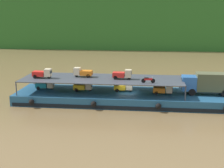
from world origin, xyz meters
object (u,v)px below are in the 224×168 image
Objects in this scene: mini_truck_lower_stern at (45,85)px; mini_truck_upper_stern at (42,73)px; mini_truck_lower_aft at (83,86)px; mini_truck_lower_fore at (163,89)px; mini_truck_lower_mid at (124,87)px; mini_truck_upper_fore at (122,74)px; mini_truck_upper_mid at (83,72)px; cargo_barge at (128,97)px; covered_lorry at (208,83)px; motorcycle_upper_port at (148,80)px.

mini_truck_upper_stern is at bearing -88.20° from mini_truck_lower_stern.
mini_truck_lower_aft and mini_truck_lower_fore have the same top height.
mini_truck_upper_stern is at bearing -174.11° from mini_truck_lower_mid.
mini_truck_upper_fore is at bearing -102.30° from mini_truck_lower_mid.
mini_truck_upper_fore is (6.02, -0.82, 0.00)m from mini_truck_upper_mid.
mini_truck_lower_fore is (5.11, -0.37, 1.44)m from cargo_barge.
mini_truck_upper_fore is (-12.12, -0.21, 1.00)m from covered_lorry.
mini_truck_lower_mid is 1.01× the size of mini_truck_upper_stern.
covered_lorry is 2.86× the size of mini_truck_upper_fore.
mini_truck_upper_fore is (11.75, 0.59, 0.00)m from mini_truck_upper_stern.
motorcycle_upper_port is at bearing -13.27° from mini_truck_lower_aft.
cargo_barge is 12.65m from mini_truck_lower_stern.
covered_lorry is 8.77m from motorcycle_upper_port.
mini_truck_upper_stern reaches higher than covered_lorry.
mini_truck_lower_fore is at bearing -2.52° from mini_truck_lower_aft.
covered_lorry is at bearing 5.12° from mini_truck_lower_fore.
motorcycle_upper_port is (9.53, -2.25, 1.74)m from mini_truck_lower_aft.
mini_truck_upper_mid is (5.76, 0.28, 2.00)m from mini_truck_lower_stern.
mini_truck_upper_mid is 10.14m from motorcycle_upper_port.
mini_truck_lower_mid is at bearing 177.98° from covered_lorry.
mini_truck_upper_fore reaches higher than covered_lorry.
mini_truck_upper_mid is 6.08m from mini_truck_upper_fore.
covered_lorry is (11.35, 0.19, 2.44)m from cargo_barge.
mini_truck_upper_mid is 1.01× the size of mini_truck_upper_fore.
mini_truck_upper_mid reaches higher than cargo_barge.
mini_truck_upper_fore is (-0.14, -0.64, 2.00)m from mini_truck_lower_mid.
mini_truck_lower_mid is at bearing -1.76° from mini_truck_upper_mid.
mini_truck_upper_stern reaches higher than mini_truck_lower_mid.
mini_truck_upper_stern is 1.45× the size of motorcycle_upper_port.
mini_truck_lower_stern is (-23.90, 0.33, -1.00)m from covered_lorry.
motorcycle_upper_port is (3.69, -2.08, -0.26)m from mini_truck_upper_fore.
mini_truck_upper_mid is at bearing 178.06° from covered_lorry.
mini_truck_lower_aft is 6.18m from mini_truck_upper_fore.
mini_truck_upper_stern reaches higher than mini_truck_lower_aft.
mini_truck_lower_stern is at bearing 179.20° from covered_lorry.
covered_lorry is 4.15× the size of motorcycle_upper_port.
mini_truck_lower_mid is (-11.98, 0.42, -1.00)m from covered_lorry.
covered_lorry is at bearing 0.13° from mini_truck_lower_aft.
mini_truck_lower_stern is 0.99× the size of mini_truck_lower_mid.
mini_truck_upper_mid is (5.72, 1.42, 0.00)m from mini_truck_upper_stern.
cargo_barge is 6.78m from mini_truck_lower_aft.
mini_truck_lower_stern is at bearing -177.21° from mini_truck_upper_mid.
cargo_barge is 7.66m from mini_truck_upper_mid.
mini_truck_lower_mid is 5.83m from mini_truck_lower_fore.
mini_truck_lower_aft is (-17.97, -0.04, -1.00)m from covered_lorry.
mini_truck_lower_stern is at bearing -179.56° from mini_truck_lower_mid.
mini_truck_lower_fore is at bearing -9.70° from mini_truck_lower_mid.
covered_lorry reaches higher than motorcycle_upper_port.
covered_lorry reaches higher than cargo_barge.
mini_truck_upper_fore reaches higher than motorcycle_upper_port.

